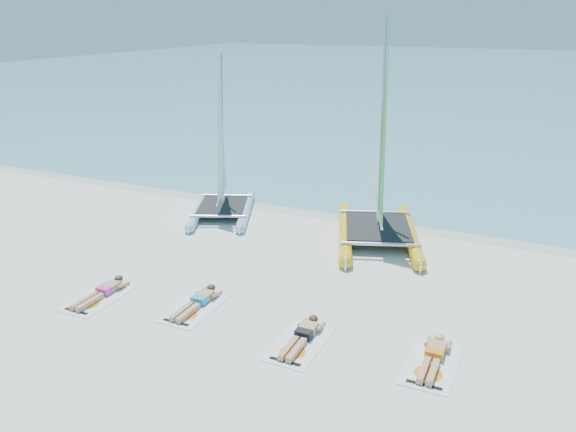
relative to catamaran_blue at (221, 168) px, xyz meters
The scene contains 13 objects.
ground 5.40m from the catamaran_blue, 49.00° to the right, with size 140.00×140.00×0.00m, color silver.
sea 59.25m from the catamaran_blue, 86.75° to the left, with size 140.00×115.00×0.01m, color #6EB7B5.
wet_sand_strip 4.10m from the catamaran_blue, 25.94° to the left, with size 140.00×1.40×0.01m, color beige.
catamaran_blue is the anchor object (origin of this frame).
catamaran_yellow 5.63m from the catamaran_blue, ahead, with size 4.01×5.66×7.02m.
towel_a 7.13m from the catamaran_blue, 86.44° to the right, with size 1.00×1.85×0.02m, color silver.
sunbather_a 6.92m from the catamaran_blue, 86.34° to the right, with size 0.37×1.73×0.26m.
towel_b 7.20m from the catamaran_blue, 65.19° to the right, with size 1.00×1.85×0.02m, color silver.
sunbather_b 7.00m from the catamaran_blue, 64.51° to the right, with size 0.37×1.73×0.26m.
towel_c 9.11m from the catamaran_blue, 48.69° to the right, with size 1.00×1.85×0.02m, color silver.
sunbather_c 8.95m from the catamaran_blue, 47.87° to the right, with size 0.37×1.73×0.26m.
towel_d 10.87m from the catamaran_blue, 36.04° to the right, with size 1.00×1.85×0.02m, color silver.
sunbather_d 10.75m from the catamaran_blue, 35.20° to the right, with size 0.37×1.73×0.26m.
Camera 1 is at (6.69, -12.59, 6.75)m, focal length 35.00 mm.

